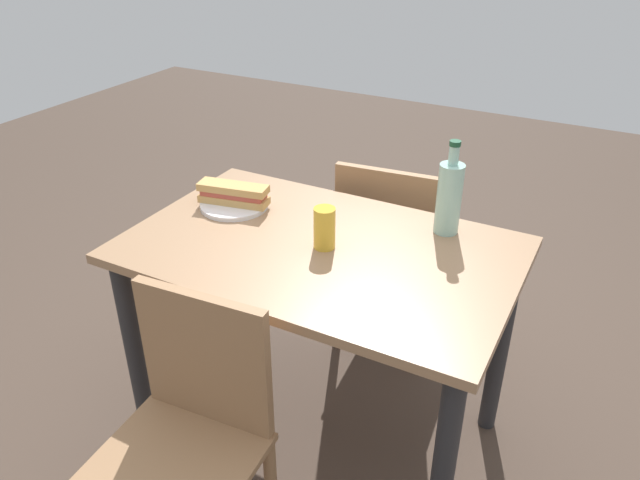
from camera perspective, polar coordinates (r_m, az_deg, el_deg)
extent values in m
plane|color=#47382D|center=(2.34, 0.00, -17.13)|extent=(8.00, 8.00, 0.00)
cube|color=#997251|center=(1.87, 0.00, -0.94)|extent=(1.17, 0.75, 0.03)
cylinder|color=#262628|center=(2.16, -16.77, -10.17)|extent=(0.06, 0.06, 0.74)
cylinder|color=#262628|center=(1.75, 11.25, -20.94)|extent=(0.06, 0.06, 0.74)
cylinder|color=#262628|center=(2.53, -7.22, -2.47)|extent=(0.06, 0.06, 0.74)
cylinder|color=#262628|center=(2.20, 16.40, -9.24)|extent=(0.06, 0.06, 0.74)
cube|color=#936B47|center=(2.54, 6.93, -0.59)|extent=(0.44, 0.44, 0.02)
cube|color=#936B47|center=(2.29, 5.94, 1.83)|extent=(0.38, 0.07, 0.40)
cylinder|color=#936B47|center=(2.78, 11.27, -3.56)|extent=(0.04, 0.04, 0.43)
cylinder|color=#936B47|center=(2.85, 4.22, -2.12)|extent=(0.04, 0.04, 0.43)
cylinder|color=#936B47|center=(2.49, 9.46, -7.77)|extent=(0.04, 0.04, 0.43)
cylinder|color=#936B47|center=(2.56, 1.62, -6.01)|extent=(0.04, 0.04, 0.43)
cube|color=#936B47|center=(1.70, -13.60, -19.76)|extent=(0.43, 0.43, 0.02)
cube|color=#936B47|center=(1.65, -10.64, -10.73)|extent=(0.38, 0.06, 0.40)
cylinder|color=#936B47|center=(2.03, -14.01, -18.68)|extent=(0.04, 0.04, 0.43)
cylinder|color=white|center=(2.11, -7.96, 3.26)|extent=(0.23, 0.23, 0.01)
cube|color=tan|center=(2.10, -7.99, 3.75)|extent=(0.25, 0.11, 0.02)
cube|color=#B74C3D|center=(2.09, -8.03, 4.28)|extent=(0.23, 0.10, 0.02)
cube|color=tan|center=(2.08, -8.07, 4.81)|extent=(0.25, 0.11, 0.02)
cube|color=silver|center=(2.13, -6.42, 3.95)|extent=(0.10, 0.03, 0.00)
cube|color=#59331E|center=(2.17, -8.62, 4.28)|extent=(0.08, 0.02, 0.01)
cylinder|color=#99C6B7|center=(1.93, 11.87, 3.75)|extent=(0.08, 0.08, 0.23)
cylinder|color=#99C6B7|center=(1.87, 12.32, 7.69)|extent=(0.03, 0.03, 0.06)
cylinder|color=#19472D|center=(1.86, 12.44, 8.76)|extent=(0.03, 0.03, 0.02)
cylinder|color=gold|center=(1.82, 0.48, 1.18)|extent=(0.07, 0.07, 0.13)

